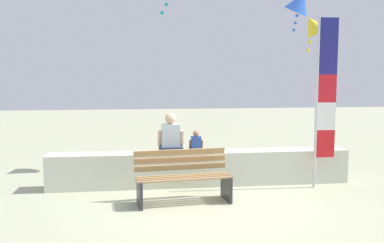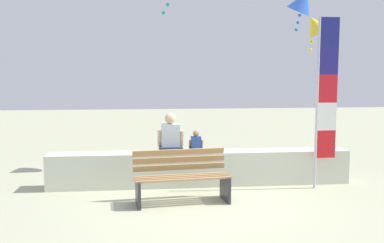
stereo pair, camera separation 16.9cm
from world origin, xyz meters
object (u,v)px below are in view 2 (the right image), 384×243
object	(u,v)px
park_bench	(182,178)
kite_blue	(303,2)
kite_yellow	(315,25)
flag_banner	(324,94)
person_child	(196,143)
person_adult	(171,137)

from	to	relation	value
park_bench	kite_blue	xyz separation A→B (m)	(3.27, 3.24, 3.56)
kite_blue	kite_yellow	xyz separation A→B (m)	(-0.14, -1.16, -0.70)
flag_banner	person_child	bearing A→B (deg)	169.59
flag_banner	kite_blue	world-z (taller)	kite_blue
park_bench	kite_blue	world-z (taller)	kite_blue
park_bench	kite_yellow	xyz separation A→B (m)	(3.14, 2.08, 2.87)
park_bench	kite_blue	distance (m)	5.82
flag_banner	person_adult	bearing A→B (deg)	171.36
park_bench	kite_yellow	bearing A→B (deg)	33.59
person_adult	flag_banner	distance (m)	3.06
person_adult	person_child	xyz separation A→B (m)	(0.50, 0.00, -0.14)
person_child	kite_blue	size ratio (longest dim) A/B	0.38
kite_blue	kite_yellow	size ratio (longest dim) A/B	1.29
park_bench	flag_banner	size ratio (longest dim) A/B	0.52
park_bench	kite_blue	size ratio (longest dim) A/B	1.50
park_bench	person_adult	bearing A→B (deg)	97.03
person_child	kite_blue	xyz separation A→B (m)	(2.90, 2.19, 3.14)
person_adult	kite_blue	size ratio (longest dim) A/B	0.69
flag_banner	kite_yellow	distance (m)	2.10
flag_banner	park_bench	bearing A→B (deg)	-167.57
person_child	kite_yellow	xyz separation A→B (m)	(2.77, 1.03, 2.44)
park_bench	kite_yellow	distance (m)	4.73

